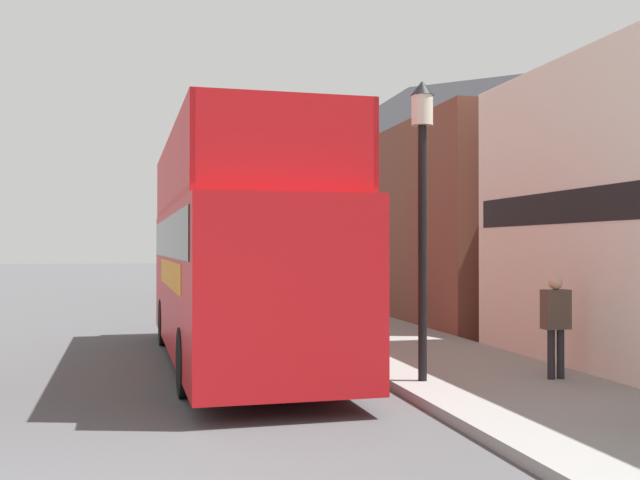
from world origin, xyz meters
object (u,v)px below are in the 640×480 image
object	(u,v)px
parked_car_ahead_of_bus	(233,297)
lamp_post_third	(260,210)
lamp_post_second	(306,198)
tour_bus	(235,264)
pedestrian_third	(556,317)
lamp_post_nearest	(422,173)

from	to	relation	value
parked_car_ahead_of_bus	lamp_post_third	bearing A→B (deg)	73.18
lamp_post_second	lamp_post_third	xyz separation A→B (m)	(0.00, 8.01, 0.08)
parked_car_ahead_of_bus	lamp_post_second	distance (m)	4.54
tour_bus	parked_car_ahead_of_bus	xyz separation A→B (m)	(0.88, 8.11, -1.14)
parked_car_ahead_of_bus	pedestrian_third	distance (m)	12.20
pedestrian_third	lamp_post_second	size ratio (longest dim) A/B	0.33
parked_car_ahead_of_bus	pedestrian_third	bearing A→B (deg)	-72.05
pedestrian_third	lamp_post_nearest	distance (m)	2.98
tour_bus	lamp_post_third	size ratio (longest dim) A/B	2.02
tour_bus	lamp_post_second	bearing A→B (deg)	61.95
tour_bus	parked_car_ahead_of_bus	distance (m)	8.24
pedestrian_third	lamp_post_third	world-z (taller)	lamp_post_third
lamp_post_nearest	lamp_post_second	bearing A→B (deg)	90.41
lamp_post_second	lamp_post_nearest	bearing A→B (deg)	-89.59
tour_bus	lamp_post_second	xyz separation A→B (m)	(2.38, 4.78, 1.56)
parked_car_ahead_of_bus	pedestrian_third	size ratio (longest dim) A/B	2.67
lamp_post_second	lamp_post_third	bearing A→B (deg)	89.97
tour_bus	lamp_post_second	size ratio (longest dim) A/B	2.08
tour_bus	pedestrian_third	size ratio (longest dim) A/B	6.27
tour_bus	lamp_post_third	world-z (taller)	lamp_post_third
pedestrian_third	lamp_post_second	distance (m)	8.89
tour_bus	lamp_post_third	distance (m)	13.12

